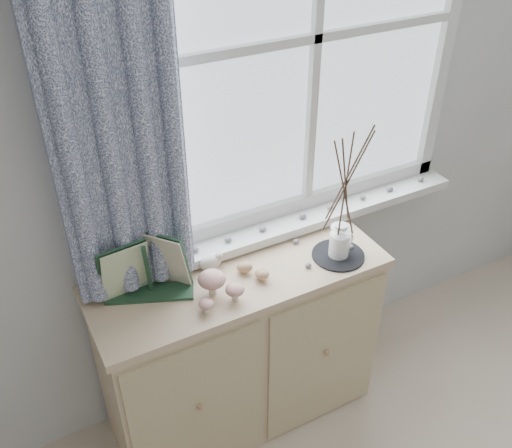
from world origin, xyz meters
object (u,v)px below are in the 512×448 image
(sideboard, at_px, (241,348))
(toadstool_cluster, at_px, (217,285))
(botanical_book, at_px, (149,272))
(twig_pitcher, at_px, (346,180))

(sideboard, relative_size, toadstool_cluster, 6.51)
(sideboard, xyz_separation_m, toadstool_cluster, (-0.13, -0.08, 0.48))
(botanical_book, height_order, toadstool_cluster, botanical_book)
(toadstool_cluster, bearing_deg, sideboard, 30.87)
(botanical_book, bearing_deg, twig_pitcher, 14.13)
(botanical_book, distance_m, twig_pitcher, 0.80)
(sideboard, bearing_deg, toadstool_cluster, -149.13)
(toadstool_cluster, distance_m, twig_pitcher, 0.62)
(toadstool_cluster, bearing_deg, twig_pitcher, -1.08)
(sideboard, distance_m, botanical_book, 0.66)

